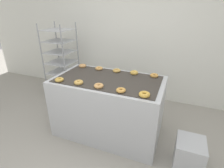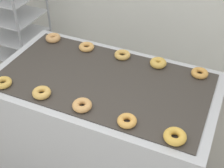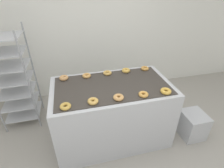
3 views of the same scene
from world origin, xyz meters
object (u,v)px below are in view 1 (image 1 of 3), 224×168
object	(u,v)px
fryer_machine	(108,106)
glaze_bin	(189,154)
donut_near_left	(79,82)
donut_far_leftmost	(83,66)
donut_near_right	(121,90)
donut_near_rightmost	(144,94)
baking_rack_cart	(62,62)
donut_near_center	(99,86)
donut_far_center	(117,71)
donut_far_right	(134,73)
donut_near_leftmost	(59,80)
donut_far_rightmost	(154,75)
donut_far_left	(99,68)

from	to	relation	value
fryer_machine	glaze_bin	bearing A→B (deg)	-13.39
donut_near_left	donut_far_leftmost	bearing A→B (deg)	116.22
donut_near_right	donut_near_rightmost	distance (m)	0.29
baking_rack_cart	donut_near_center	distance (m)	1.74
donut_near_center	donut_far_leftmost	bearing A→B (deg)	134.19
donut_far_leftmost	donut_far_center	xyz separation A→B (m)	(0.62, 0.00, -0.00)
baking_rack_cart	donut_far_leftmost	xyz separation A→B (m)	(0.77, -0.42, 0.14)
donut_far_right	fryer_machine	bearing A→B (deg)	-132.54
donut_far_center	donut_far_right	xyz separation A→B (m)	(0.29, 0.00, 0.00)
glaze_bin	donut_far_right	bearing A→B (deg)	146.06
donut_near_leftmost	donut_near_rightmost	bearing A→B (deg)	0.03
donut_near_center	donut_far_rightmost	distance (m)	0.88
donut_near_rightmost	donut_far_leftmost	bearing A→B (deg)	151.88
donut_near_center	donut_far_center	world-z (taller)	donut_near_center
fryer_machine	donut_near_center	xyz separation A→B (m)	(0.00, -0.31, 0.49)
donut_far_center	donut_far_right	bearing A→B (deg)	0.57
donut_near_rightmost	donut_far_rightmost	world-z (taller)	donut_near_rightmost
donut_far_right	donut_near_left	bearing A→B (deg)	-133.22
donut_near_left	donut_far_center	world-z (taller)	donut_near_left
baking_rack_cart	donut_near_rightmost	distance (m)	2.25
donut_far_left	donut_far_center	size ratio (longest dim) A/B	0.99
donut_far_rightmost	donut_far_leftmost	bearing A→B (deg)	-179.55
baking_rack_cart	donut_near_rightmost	size ratio (longest dim) A/B	12.06
fryer_machine	donut_near_right	world-z (taller)	donut_near_right
fryer_machine	donut_far_left	world-z (taller)	donut_far_left
donut_far_leftmost	donut_far_rightmost	world-z (taller)	donut_far_leftmost
glaze_bin	donut_near_center	size ratio (longest dim) A/B	3.27
donut_near_left	donut_near_rightmost	world-z (taller)	same
baking_rack_cart	donut_far_right	world-z (taller)	baking_rack_cart
donut_near_center	donut_far_left	distance (m)	0.69
donut_near_leftmost	donut_far_left	size ratio (longest dim) A/B	0.99
donut_far_center	donut_near_rightmost	bearing A→B (deg)	-47.87
baking_rack_cart	donut_near_leftmost	distance (m)	1.32
donut_far_left	donut_far_rightmost	distance (m)	0.90
donut_far_leftmost	donut_far_center	bearing A→B (deg)	0.27
glaze_bin	donut_far_leftmost	xyz separation A→B (m)	(-1.81, 0.60, 0.75)
donut_near_leftmost	donut_far_right	xyz separation A→B (m)	(0.90, 0.65, 0.00)
donut_near_right	donut_far_left	bearing A→B (deg)	133.52
fryer_machine	donut_near_rightmost	distance (m)	0.84
baking_rack_cart	donut_far_rightmost	bearing A→B (deg)	-11.69
donut_near_left	donut_far_leftmost	xyz separation A→B (m)	(-0.31, 0.63, 0.00)
donut_far_rightmost	donut_near_leftmost	bearing A→B (deg)	-151.47
donut_near_rightmost	baking_rack_cart	bearing A→B (deg)	151.66
glaze_bin	donut_near_center	distance (m)	1.42
donut_far_leftmost	donut_far_left	distance (m)	0.32
donut_near_center	donut_near_right	bearing A→B (deg)	-1.89
donut_near_right	donut_near_rightmost	bearing A→B (deg)	-1.29
baking_rack_cart	donut_far_leftmost	size ratio (longest dim) A/B	12.82
donut_far_right	donut_near_leftmost	bearing A→B (deg)	-144.08
donut_far_leftmost	donut_far_left	size ratio (longest dim) A/B	1.02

